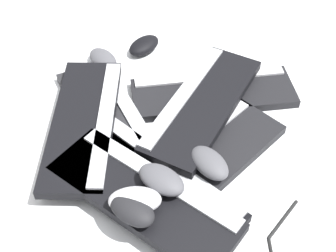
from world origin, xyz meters
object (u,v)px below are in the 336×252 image
object	(u,v)px
keyboard_0	(213,92)
mouse_4	(132,209)
keyboard_2	(154,182)
keyboard_6	(202,104)
keyboard_1	(110,120)
mouse_5	(209,163)
mouse_2	(135,200)
mouse_7	(161,180)
mouse_1	(103,59)
keyboard_4	(84,123)
mouse_3	(144,45)
keyboard_3	(205,161)
keyboard_5	(144,197)

from	to	relation	value
keyboard_0	mouse_4	bearing A→B (deg)	-179.31
keyboard_2	keyboard_6	xyz separation A→B (m)	(0.25, -0.01, 0.03)
keyboard_1	keyboard_6	bearing A→B (deg)	-57.76
mouse_5	mouse_2	bearing A→B (deg)	-87.73
keyboard_6	mouse_7	bearing A→B (deg)	-174.96
mouse_1	mouse_7	xyz separation A→B (m)	(-0.35, -0.37, 0.06)
mouse_1	keyboard_4	bearing A→B (deg)	141.40
mouse_7	mouse_2	bearing A→B (deg)	81.35
keyboard_6	mouse_7	world-z (taller)	mouse_7
keyboard_1	keyboard_2	distance (m)	0.23
mouse_1	mouse_3	xyz separation A→B (m)	(0.11, -0.08, 0.00)
keyboard_0	keyboard_3	distance (m)	0.24
mouse_1	mouse_7	distance (m)	0.51
mouse_4	mouse_7	size ratio (longest dim) A/B	1.00
keyboard_3	keyboard_5	world-z (taller)	keyboard_5
keyboard_1	mouse_1	bearing A→B (deg)	35.58
keyboard_5	keyboard_1	bearing A→B (deg)	46.51
mouse_5	mouse_7	size ratio (longest dim) A/B	1.00
keyboard_1	mouse_1	distance (m)	0.24
keyboard_2	keyboard_0	bearing A→B (deg)	-1.05
keyboard_5	mouse_2	distance (m)	0.05
keyboard_4	keyboard_5	size ratio (longest dim) A/B	1.00
keyboard_4	mouse_3	size ratio (longest dim) A/B	4.20
keyboard_1	keyboard_3	size ratio (longest dim) A/B	0.94
mouse_4	mouse_7	bearing A→B (deg)	90.25
keyboard_2	mouse_5	distance (m)	0.13
keyboard_1	mouse_5	size ratio (longest dim) A/B	3.98
mouse_3	mouse_4	distance (m)	0.62
mouse_4	keyboard_5	bearing A→B (deg)	108.29
keyboard_3	mouse_3	bearing A→B (deg)	45.99
keyboard_5	keyboard_6	world-z (taller)	same
keyboard_2	mouse_7	world-z (taller)	mouse_7
keyboard_4	keyboard_1	bearing A→B (deg)	-29.77
keyboard_6	keyboard_5	bearing A→B (deg)	179.75
keyboard_4	keyboard_0	bearing A→B (deg)	-40.63
keyboard_6	mouse_3	world-z (taller)	keyboard_6
keyboard_6	mouse_4	xyz separation A→B (m)	(-0.38, -0.00, 0.04)
mouse_4	mouse_7	xyz separation A→B (m)	(0.09, -0.02, 0.00)
mouse_5	keyboard_4	bearing A→B (deg)	-148.35
keyboard_4	mouse_3	xyz separation A→B (m)	(0.37, 0.03, -0.02)
mouse_3	mouse_4	world-z (taller)	mouse_4
keyboard_0	mouse_7	world-z (taller)	mouse_7
keyboard_4	keyboard_2	bearing A→B (deg)	-106.38
keyboard_0	keyboard_2	bearing A→B (deg)	178.95
keyboard_0	mouse_2	distance (m)	0.45
keyboard_2	keyboard_5	xyz separation A→B (m)	(-0.06, -0.01, 0.03)
keyboard_4	keyboard_6	bearing A→B (deg)	-51.55
keyboard_2	mouse_7	xyz separation A→B (m)	(-0.03, -0.03, 0.07)
mouse_3	mouse_5	world-z (taller)	mouse_5
keyboard_3	mouse_7	world-z (taller)	mouse_7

